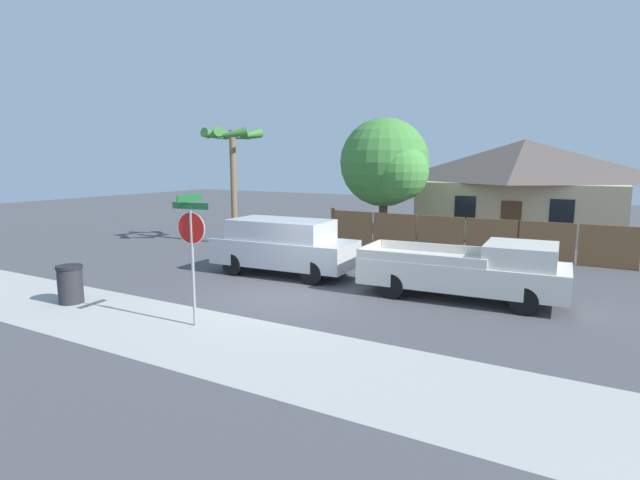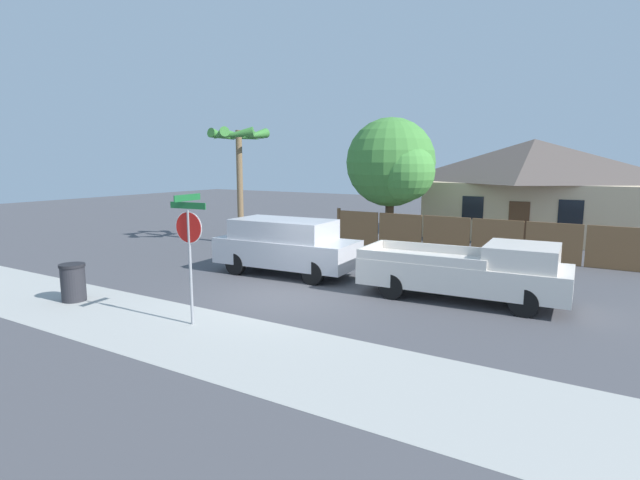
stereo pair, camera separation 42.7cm
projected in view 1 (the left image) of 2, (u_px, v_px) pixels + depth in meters
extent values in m
plane|color=#47474C|center=(285.00, 297.00, 14.13)|extent=(80.00, 80.00, 0.00)
cube|color=#A3A39E|center=(195.00, 335.00, 11.04)|extent=(36.00, 3.20, 0.01)
cube|color=brown|center=(352.00, 228.00, 22.92)|extent=(1.97, 0.06, 1.55)
cube|color=brown|center=(394.00, 231.00, 21.92)|extent=(1.97, 0.06, 1.55)
cube|color=brown|center=(440.00, 234.00, 20.92)|extent=(1.97, 0.06, 1.55)
cube|color=brown|center=(491.00, 238.00, 19.92)|extent=(1.97, 0.06, 1.55)
cube|color=brown|center=(547.00, 242.00, 18.91)|extent=(1.97, 0.06, 1.55)
cube|color=brown|center=(609.00, 247.00, 17.91)|extent=(1.97, 0.06, 1.55)
cube|color=brown|center=(333.00, 226.00, 23.42)|extent=(0.12, 0.12, 1.65)
cube|color=beige|center=(521.00, 209.00, 25.73)|extent=(9.37, 6.25, 2.78)
pyramid|color=#514742|center=(524.00, 161.00, 25.34)|extent=(10.12, 6.75, 2.13)
cube|color=black|center=(465.00, 207.00, 24.02)|extent=(1.00, 0.04, 1.10)
cube|color=black|center=(562.00, 212.00, 21.96)|extent=(1.00, 0.04, 1.10)
cube|color=brown|center=(510.00, 223.00, 23.09)|extent=(0.90, 0.04, 2.00)
cylinder|color=brown|center=(383.00, 219.00, 23.53)|extent=(0.40, 0.40, 2.23)
sphere|color=#428438|center=(384.00, 162.00, 23.11)|extent=(4.09, 4.09, 4.09)
sphere|color=#478F3C|center=(399.00, 172.00, 22.29)|extent=(2.66, 2.66, 2.66)
cylinder|color=brown|center=(234.00, 188.00, 22.79)|extent=(0.28, 0.28, 5.20)
cone|color=#387A33|center=(248.00, 135.00, 21.97)|extent=(0.44, 1.71, 0.69)
cone|color=#387A33|center=(251.00, 136.00, 22.88)|extent=(1.70, 1.24, 0.69)
cone|color=#387A33|center=(236.00, 137.00, 23.33)|extent=(1.70, 1.24, 0.69)
cone|color=#387A33|center=(217.00, 136.00, 22.87)|extent=(0.44, 1.71, 0.69)
cone|color=#387A33|center=(212.00, 135.00, 21.97)|extent=(1.70, 1.24, 0.69)
cone|color=#387A33|center=(229.00, 135.00, 21.52)|extent=(1.70, 1.24, 0.69)
cube|color=#B7B7BC|center=(284.00, 252.00, 16.89)|extent=(4.94, 2.26, 0.86)
cube|color=#B7B7BC|center=(281.00, 229.00, 16.82)|extent=(3.49, 2.01, 0.66)
cube|color=black|center=(324.00, 232.00, 16.12)|extent=(0.17, 1.73, 0.55)
cylinder|color=black|center=(335.00, 263.00, 17.07)|extent=(0.75, 0.22, 0.75)
cylinder|color=black|center=(312.00, 273.00, 15.52)|extent=(0.75, 0.22, 0.75)
cylinder|color=black|center=(261.00, 256.00, 18.38)|extent=(0.75, 0.22, 0.75)
cylinder|color=black|center=(233.00, 264.00, 16.83)|extent=(0.75, 0.22, 0.75)
cube|color=silver|center=(461.00, 273.00, 13.98)|extent=(5.68, 2.36, 0.74)
cube|color=silver|center=(521.00, 255.00, 13.21)|extent=(1.89, 1.97, 0.58)
cube|color=silver|center=(436.00, 248.00, 15.17)|extent=(3.50, 0.29, 0.26)
cube|color=silver|center=(420.00, 259.00, 13.46)|extent=(3.50, 0.29, 0.26)
cube|color=silver|center=(370.00, 248.00, 15.10)|extent=(0.20, 1.93, 0.26)
cylinder|color=black|center=(529.00, 285.00, 14.09)|extent=(0.72, 0.22, 0.72)
cylinder|color=black|center=(524.00, 301.00, 12.48)|extent=(0.72, 0.22, 0.72)
cylinder|color=black|center=(410.00, 273.00, 15.59)|extent=(0.72, 0.22, 0.72)
cylinder|color=black|center=(392.00, 286.00, 13.99)|extent=(0.72, 0.22, 0.72)
cylinder|color=gray|center=(193.00, 269.00, 11.52)|extent=(0.07, 0.07, 2.72)
cylinder|color=red|center=(191.00, 228.00, 11.37)|extent=(0.71, 0.11, 0.71)
cylinder|color=white|center=(191.00, 228.00, 11.37)|extent=(0.75, 0.10, 0.75)
cube|color=#19602D|center=(190.00, 206.00, 11.29)|extent=(0.99, 0.14, 0.15)
cube|color=#19602D|center=(190.00, 198.00, 11.26)|extent=(0.13, 0.89, 0.15)
cylinder|color=#28282D|center=(70.00, 286.00, 13.52)|extent=(0.64, 0.64, 0.96)
cylinder|color=black|center=(69.00, 267.00, 13.44)|extent=(0.68, 0.68, 0.08)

